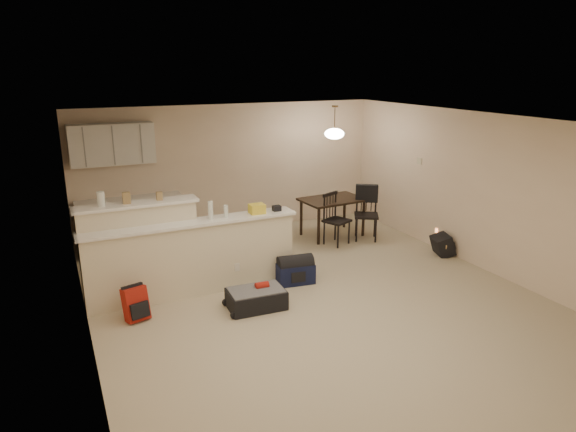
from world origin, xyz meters
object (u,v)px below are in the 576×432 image
suitcase (256,299)px  navy_duffel (295,273)px  black_daypack (443,245)px  pendant_lamp (334,133)px  dining_chair_far (366,214)px  red_backpack (136,304)px  dining_table (333,203)px  dining_chair_near (337,219)px

suitcase → navy_duffel: 1.00m
suitcase → navy_duffel: (0.85, 0.53, 0.02)m
black_daypack → navy_duffel: bearing=108.7°
black_daypack → pendant_lamp: bearing=53.6°
dining_chair_far → red_backpack: dining_chair_far is taller
pendant_lamp → red_backpack: pendant_lamp is taller
navy_duffel → red_backpack: bearing=-168.0°
dining_table → red_backpack: (-4.04, -1.92, -0.43)m
red_backpack → black_daypack: red_backpack is taller
dining_chair_far → navy_duffel: size_ratio=1.79×
navy_duffel → black_daypack: bearing=7.9°
suitcase → navy_duffel: bearing=35.0°
dining_chair_near → black_daypack: 1.92m
dining_chair_near → dining_table: bearing=46.9°
red_backpack → navy_duffel: red_backpack is taller
dining_table → navy_duffel: size_ratio=2.20×
suitcase → black_daypack: black_daypack is taller
dining_chair_near → suitcase: bearing=-164.9°
red_backpack → navy_duffel: (2.39, 0.17, -0.07)m
pendant_lamp → suitcase: (-2.50, -2.28, -1.86)m
dining_table → navy_duffel: (-1.65, -1.75, -0.50)m
suitcase → red_backpack: red_backpack is taller
dining_table → black_daypack: (1.22, -1.75, -0.48)m
navy_duffel → suitcase: bearing=-140.3°
dining_chair_near → black_daypack: (1.40, -1.27, -0.31)m
dining_table → dining_chair_near: (-0.18, -0.48, -0.17)m
pendant_lamp → black_daypack: bearing=-55.0°
dining_chair_near → black_daypack: bearing=-64.9°
dining_table → black_daypack: 2.19m
dining_chair_far → red_backpack: 4.74m
dining_table → pendant_lamp: size_ratio=2.00×
dining_chair_far → navy_duffel: bearing=-118.1°
black_daypack → dining_chair_near: bearing=66.4°
pendant_lamp → navy_duffel: bearing=-133.3°
dining_chair_near → red_backpack: bearing=177.9°
suitcase → red_backpack: bearing=170.2°
dining_table → pendant_lamp: 1.34m
dining_chair_near → navy_duffel: size_ratio=1.71×
pendant_lamp → suitcase: size_ratio=0.81×
dining_chair_far → dining_chair_near: bearing=-148.9°
black_daypack → dining_table: bearing=53.6°
pendant_lamp → dining_chair_far: (0.46, -0.48, -1.49)m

